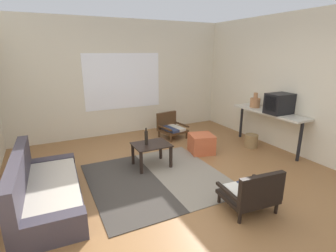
% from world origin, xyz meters
% --- Properties ---
extents(ground_plane, '(7.80, 7.80, 0.00)m').
position_xyz_m(ground_plane, '(0.00, 0.00, 0.00)').
color(ground_plane, olive).
extents(far_wall_with_window, '(5.60, 0.13, 2.70)m').
position_xyz_m(far_wall_with_window, '(0.00, 3.06, 1.35)').
color(far_wall_with_window, beige).
rests_on(far_wall_with_window, ground).
extents(side_wall_right, '(0.12, 6.60, 2.70)m').
position_xyz_m(side_wall_right, '(2.66, 0.30, 1.35)').
color(side_wall_right, beige).
rests_on(side_wall_right, ground).
extents(area_rug, '(2.08, 2.07, 0.01)m').
position_xyz_m(area_rug, '(-0.28, 0.42, 0.01)').
color(area_rug, '#38332D').
rests_on(area_rug, ground).
extents(couch, '(0.86, 1.89, 0.72)m').
position_xyz_m(couch, '(-1.93, 0.41, 0.21)').
color(couch, '#38333D').
rests_on(couch, ground).
extents(coffee_table, '(0.63, 0.50, 0.42)m').
position_xyz_m(coffee_table, '(-0.18, 0.88, 0.34)').
color(coffee_table, black).
rests_on(coffee_table, ground).
extents(armchair_by_window, '(0.63, 0.65, 0.57)m').
position_xyz_m(armchair_by_window, '(0.87, 2.19, 0.26)').
color(armchair_by_window, '#472D19').
rests_on(armchair_by_window, ground).
extents(armchair_striped_foreground, '(0.68, 0.60, 0.59)m').
position_xyz_m(armchair_striped_foreground, '(0.43, -0.92, 0.26)').
color(armchair_striped_foreground, black).
rests_on(armchair_striped_foreground, ground).
extents(ottoman_orange, '(0.55, 0.55, 0.38)m').
position_xyz_m(ottoman_orange, '(0.97, 1.03, 0.19)').
color(ottoman_orange, '#BC5633').
rests_on(ottoman_orange, ground).
extents(console_shelf, '(0.44, 1.68, 0.80)m').
position_xyz_m(console_shelf, '(2.36, 0.66, 0.71)').
color(console_shelf, beige).
rests_on(console_shelf, ground).
extents(crt_television, '(0.51, 0.35, 0.40)m').
position_xyz_m(crt_television, '(2.36, 0.43, 0.99)').
color(crt_television, black).
rests_on(crt_television, console_shelf).
extents(clay_vase, '(0.21, 0.21, 0.32)m').
position_xyz_m(clay_vase, '(2.36, 1.07, 0.91)').
color(clay_vase, '#A87047').
rests_on(clay_vase, console_shelf).
extents(glass_bottle, '(0.06, 0.06, 0.30)m').
position_xyz_m(glass_bottle, '(-0.26, 0.91, 0.54)').
color(glass_bottle, black).
rests_on(glass_bottle, coffee_table).
extents(wicker_basket, '(0.27, 0.27, 0.28)m').
position_xyz_m(wicker_basket, '(2.09, 0.81, 0.14)').
color(wicker_basket, olive).
rests_on(wicker_basket, ground).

